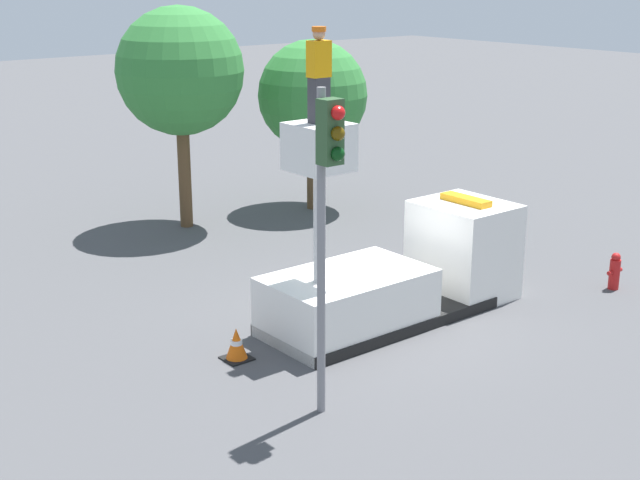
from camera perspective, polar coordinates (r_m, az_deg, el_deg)
name	(u,v)px	position (r m, az deg, el deg)	size (l,w,h in m)	color
ground_plane	(379,321)	(18.86, 3.78, -5.19)	(120.00, 120.00, 0.00)	#4C4C4F
bucket_truck	(398,275)	(18.88, 5.03, -2.24)	(5.98, 2.10, 4.37)	black
worker	(319,75)	(16.52, -0.07, 10.51)	(0.40, 0.26, 1.75)	#38383D
traffic_light_pole	(327,191)	(13.75, 0.45, 3.15)	(0.34, 0.57, 5.40)	gray
traffic_light_across	(184,107)	(25.07, -8.69, 8.41)	(0.34, 0.57, 4.87)	gray
fire_hydrant	(615,271)	(21.62, 18.34, -1.91)	(0.49, 0.25, 0.87)	red
traffic_cone_rear	(236,345)	(17.02, -5.37, -6.68)	(0.52, 0.52, 0.63)	black
tree_left_bg	(180,72)	(25.12, -8.95, 10.58)	(3.53, 3.53, 6.19)	brown
tree_right_bg	(313,96)	(26.94, -0.48, 9.23)	(3.29, 3.29, 5.14)	brown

